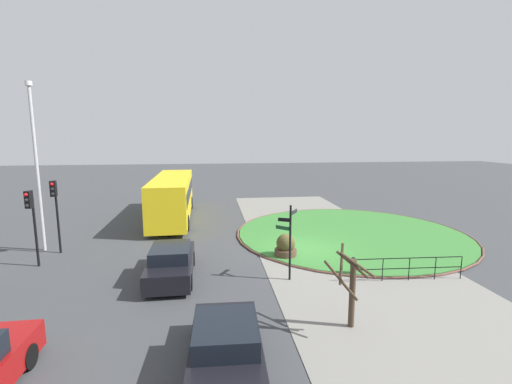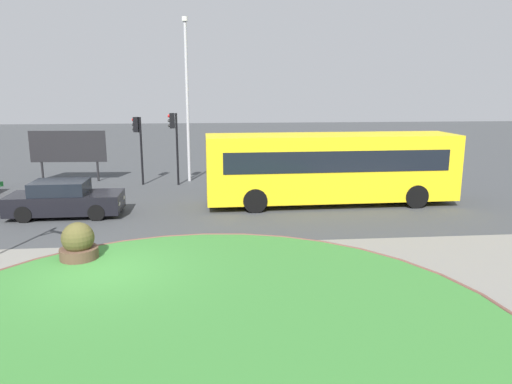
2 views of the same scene
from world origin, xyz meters
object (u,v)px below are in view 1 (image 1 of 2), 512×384
at_px(car_near_lane, 171,263).
at_px(bollard_foreground, 353,266).
at_px(planter_near_signpost, 286,247).
at_px(street_tree_bare, 351,286).
at_px(bus_yellow, 173,196).
at_px(traffic_light_far, 55,201).
at_px(signpost_directional, 289,237).
at_px(lamppost_tall, 36,163).
at_px(traffic_light_near, 31,212).
at_px(car_far_lane, 226,346).

bearing_deg(car_near_lane, bollard_foreground, -95.56).
bearing_deg(planter_near_signpost, street_tree_bare, -174.93).
bearing_deg(bus_yellow, traffic_light_far, 143.73).
xyz_separation_m(signpost_directional, lamppost_tall, (5.40, 11.95, 2.75)).
bearing_deg(bollard_foreground, car_near_lane, 85.01).
bearing_deg(street_tree_bare, signpost_directional, 14.65).
bearing_deg(car_near_lane, traffic_light_near, 71.36).
bearing_deg(traffic_light_far, street_tree_bare, 51.46).
bearing_deg(lamppost_tall, traffic_light_far, -124.15).
xyz_separation_m(signpost_directional, traffic_light_near, (2.84, 11.19, 0.75)).
height_order(signpost_directional, street_tree_bare, signpost_directional).
bearing_deg(car_far_lane, lamppost_tall, 42.09).
xyz_separation_m(bollard_foreground, car_far_lane, (-5.49, 5.73, 0.22)).
xyz_separation_m(signpost_directional, planter_near_signpost, (2.70, -0.44, -1.34)).
relative_size(bus_yellow, lamppost_tall, 1.26).
bearing_deg(street_tree_bare, traffic_light_far, 54.08).
height_order(bus_yellow, car_far_lane, bus_yellow).
height_order(signpost_directional, traffic_light_near, traffic_light_near).
bearing_deg(bollard_foreground, bus_yellow, 36.99).
height_order(lamppost_tall, planter_near_signpost, lamppost_tall).
bearing_deg(lamppost_tall, signpost_directional, -114.31).
bearing_deg(lamppost_tall, bollard_foreground, -109.66).
height_order(traffic_light_far, street_tree_bare, traffic_light_far).
xyz_separation_m(bus_yellow, traffic_light_near, (-8.97, 5.24, 0.96)).
height_order(bus_yellow, traffic_light_far, traffic_light_far).
bearing_deg(planter_near_signpost, traffic_light_far, 79.99).
relative_size(bus_yellow, street_tree_bare, 4.14).
xyz_separation_m(car_far_lane, traffic_light_near, (8.22, 8.32, 1.99)).
bearing_deg(signpost_directional, planter_near_signpost, -9.34).
bearing_deg(traffic_light_far, lamppost_tall, -126.76).
distance_m(bollard_foreground, car_far_lane, 7.94).
relative_size(bollard_foreground, traffic_light_near, 0.23).
relative_size(bollard_foreground, street_tree_bare, 0.31).
bearing_deg(traffic_light_far, signpost_directional, 64.08).
relative_size(car_near_lane, car_far_lane, 1.09).
bearing_deg(bollard_foreground, street_tree_bare, 155.75).
height_order(bollard_foreground, planter_near_signpost, planter_near_signpost).
bearing_deg(signpost_directional, car_near_lane, 80.92).
bearing_deg(bus_yellow, traffic_light_near, 148.57).
bearing_deg(street_tree_bare, bus_yellow, 23.88).
distance_m(bollard_foreground, planter_near_signpost, 3.55).
distance_m(traffic_light_far, street_tree_bare, 14.85).
relative_size(bollard_foreground, car_near_lane, 0.18).
height_order(traffic_light_near, lamppost_tall, lamppost_tall).
bearing_deg(planter_near_signpost, lamppost_tall, 77.73).
height_order(signpost_directional, planter_near_signpost, signpost_directional).
xyz_separation_m(planter_near_signpost, street_tree_bare, (-6.66, -0.59, 0.88)).
xyz_separation_m(car_near_lane, traffic_light_far, (3.93, 6.04, 2.09)).
distance_m(traffic_light_near, traffic_light_far, 1.90).
relative_size(signpost_directional, car_near_lane, 0.73).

